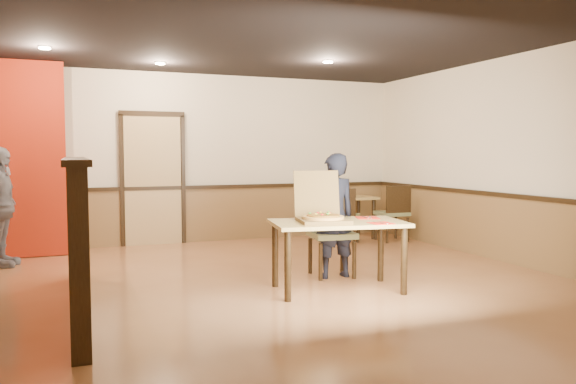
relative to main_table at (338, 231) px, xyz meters
name	(u,v)px	position (x,y,z in m)	size (l,w,h in m)	color
floor	(270,287)	(-0.63, 0.40, -0.65)	(7.00, 7.00, 0.00)	#BA7948
ceiling	(270,31)	(-0.63, 0.40, 2.15)	(7.00, 7.00, 0.00)	black
wall_back	(201,158)	(-0.63, 3.90, 0.75)	(7.00, 7.00, 0.00)	beige
wall_right	(520,160)	(2.87, 0.40, 0.75)	(7.00, 7.00, 0.00)	beige
wainscot_back	(202,215)	(-0.63, 3.87, -0.20)	(7.00, 0.04, 0.90)	brown
chair_rail_back	(202,187)	(-0.63, 3.85, 0.27)	(7.00, 0.06, 0.06)	black
wainscot_right	(516,231)	(2.84, 0.40, -0.20)	(0.04, 7.00, 0.90)	brown
chair_rail_right	(516,196)	(2.82, 0.40, 0.27)	(0.06, 7.00, 0.06)	black
back_door	(153,180)	(-1.43, 3.86, 0.40)	(0.90, 0.06, 2.10)	tan
booth_partition	(77,233)	(-2.63, 0.20, 0.09)	(0.20, 3.10, 1.44)	black
red_accent_panel	(5,159)	(-3.53, 3.40, 0.75)	(1.60, 0.20, 2.78)	#9E1F0B
spot_a	(45,48)	(-2.93, 2.20, 2.13)	(0.14, 0.14, 0.02)	beige
spot_b	(160,63)	(-1.43, 2.90, 2.13)	(0.14, 0.14, 0.02)	beige
spot_c	(328,62)	(0.77, 1.90, 2.13)	(0.14, 0.14, 0.02)	beige
main_table	(338,231)	(0.00, 0.00, 0.00)	(1.52, 1.01, 0.76)	tan
diner_chair	(330,229)	(0.26, 0.75, -0.09)	(0.56, 0.56, 1.03)	olive
side_chair_left	(344,214)	(1.45, 2.72, -0.14)	(0.64, 0.64, 0.93)	olive
side_chair_right	(394,211)	(2.39, 2.71, -0.13)	(0.48, 0.48, 0.95)	olive
side_table	(353,206)	(1.94, 3.33, -0.09)	(0.70, 0.70, 0.73)	tan
diner	(334,216)	(0.24, 0.60, 0.10)	(0.54, 0.36, 1.49)	black
passerby	(1,207)	(-3.54, 2.74, 0.14)	(0.92, 0.38, 1.57)	gray
pizza_box	(322,215)	(-0.18, 0.03, 0.18)	(0.61, 0.68, 0.54)	brown
pizza	(323,217)	(-0.19, -0.02, 0.16)	(0.44, 0.44, 0.03)	tan
napkin_near	(381,223)	(0.33, -0.33, 0.11)	(0.22, 0.22, 0.01)	red
napkin_far	(367,218)	(0.45, 0.15, 0.11)	(0.30, 0.30, 0.01)	red
condiment	(349,192)	(1.79, 3.21, 0.16)	(0.07, 0.07, 0.16)	#924B1A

